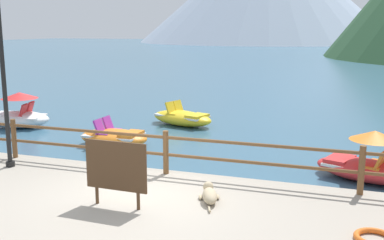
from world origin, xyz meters
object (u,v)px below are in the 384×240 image
at_px(lamp_post, 2,59).
at_px(pedal_boat_4, 368,164).
at_px(pedal_boat_0, 114,137).
at_px(pedal_boat_2, 182,118).
at_px(dog_resting, 209,194).
at_px(pedal_boat_3, 18,115).
at_px(sign_board, 116,167).
at_px(life_ring, 375,238).

xyz_separation_m(lamp_post, pedal_boat_4, (7.74, 2.87, -2.45)).
distance_m(pedal_boat_0, pedal_boat_2, 3.62).
distance_m(lamp_post, dog_resting, 5.47).
distance_m(pedal_boat_3, pedal_boat_4, 11.93).
relative_size(lamp_post, sign_board, 3.39).
bearing_deg(pedal_boat_4, pedal_boat_0, 172.26).
bearing_deg(sign_board, pedal_boat_0, 118.81).
xyz_separation_m(life_ring, pedal_boat_2, (-6.20, 8.69, -0.16)).
bearing_deg(lamp_post, sign_board, -21.75).
bearing_deg(pedal_boat_2, life_ring, -54.49).
relative_size(pedal_boat_0, pedal_boat_3, 0.87).
height_order(sign_board, pedal_boat_0, sign_board).
distance_m(pedal_boat_2, pedal_boat_3, 5.91).
relative_size(lamp_post, life_ring, 6.61).
distance_m(dog_resting, pedal_boat_2, 8.64).
xyz_separation_m(sign_board, dog_resting, (1.46, 0.79, -0.61)).
bearing_deg(pedal_boat_2, pedal_boat_4, -35.69).
relative_size(lamp_post, pedal_boat_2, 1.47).
xyz_separation_m(lamp_post, pedal_boat_2, (1.51, 7.35, -2.55)).
relative_size(dog_resting, pedal_boat_4, 0.39).
height_order(sign_board, pedal_boat_2, sign_board).
distance_m(sign_board, pedal_boat_2, 8.99).
relative_size(dog_resting, pedal_boat_2, 0.38).
height_order(lamp_post, sign_board, lamp_post).
xyz_separation_m(sign_board, pedal_boat_0, (-2.87, 5.23, -0.86)).
bearing_deg(pedal_boat_4, sign_board, -135.18).
height_order(lamp_post, dog_resting, lamp_post).
relative_size(life_ring, pedal_boat_4, 0.23).
bearing_deg(dog_resting, life_ring, -15.18).
bearing_deg(lamp_post, pedal_boat_2, 78.43).
bearing_deg(pedal_boat_3, lamp_post, -52.30).
xyz_separation_m(sign_board, pedal_boat_4, (4.28, 4.25, -0.75)).
bearing_deg(pedal_boat_2, dog_resting, -66.72).
relative_size(life_ring, pedal_boat_0, 0.28).
distance_m(lamp_post, pedal_boat_3, 6.93).
bearing_deg(sign_board, pedal_boat_2, 102.61).
xyz_separation_m(pedal_boat_0, pedal_boat_2, (0.92, 3.51, 0.01)).
distance_m(dog_resting, pedal_boat_4, 4.46).
height_order(lamp_post, pedal_boat_0, lamp_post).
xyz_separation_m(pedal_boat_2, pedal_boat_4, (6.23, -4.48, 0.10)).
bearing_deg(life_ring, pedal_boat_3, 150.96).
xyz_separation_m(lamp_post, dog_resting, (4.92, -0.59, -2.31)).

